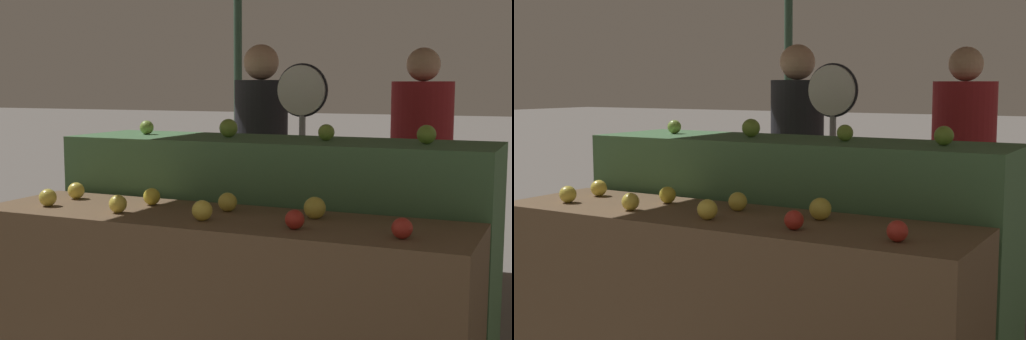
{
  "view_description": "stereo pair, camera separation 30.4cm",
  "coord_description": "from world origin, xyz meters",
  "views": [
    {
      "loc": [
        1.28,
        -2.45,
        1.4
      ],
      "look_at": [
        0.04,
        0.3,
        1.03
      ],
      "focal_mm": 50.0,
      "sensor_mm": 36.0,
      "label": 1
    },
    {
      "loc": [
        1.55,
        -2.31,
        1.4
      ],
      "look_at": [
        0.04,
        0.3,
        1.03
      ],
      "focal_mm": 50.0,
      "sensor_mm": 36.0,
      "label": 2
    }
  ],
  "objects": [
    {
      "name": "apple_front_0",
      "position": [
        -0.75,
        -0.1,
        0.92
      ],
      "size": [
        0.07,
        0.07,
        0.07
      ],
      "primitive_type": "sphere",
      "color": "gold",
      "rests_on": "display_counter_front"
    },
    {
      "name": "apple_back_1",
      "position": [
        -0.25,
        0.61,
        1.19
      ],
      "size": [
        0.09,
        0.09,
        0.09
      ],
      "primitive_type": "sphere",
      "color": "#84AD3D",
      "rests_on": "display_counter_back"
    },
    {
      "name": "produce_scale",
      "position": [
        -0.1,
        1.21,
        1.1
      ],
      "size": [
        0.29,
        0.2,
        1.51
      ],
      "color": "#99999E",
      "rests_on": "ground_plane"
    },
    {
      "name": "apple_front_8",
      "position": [
        0.38,
        0.1,
        0.93
      ],
      "size": [
        0.09,
        0.09,
        0.09
      ],
      "primitive_type": "sphere",
      "color": "gold",
      "rests_on": "display_counter_front"
    },
    {
      "name": "apple_back_0",
      "position": [
        -0.71,
        0.61,
        1.18
      ],
      "size": [
        0.07,
        0.07,
        0.07
      ],
      "primitive_type": "sphere",
      "color": "#8EB247",
      "rests_on": "display_counter_back"
    },
    {
      "name": "apple_front_2",
      "position": [
        0.0,
        -0.11,
        0.92
      ],
      "size": [
        0.08,
        0.08,
        0.08
      ],
      "primitive_type": "sphere",
      "color": "yellow",
      "rests_on": "display_counter_front"
    },
    {
      "name": "apple_front_5",
      "position": [
        -0.77,
        0.11,
        0.92
      ],
      "size": [
        0.08,
        0.08,
        0.08
      ],
      "primitive_type": "sphere",
      "color": "yellow",
      "rests_on": "display_counter_front"
    },
    {
      "name": "apple_back_3",
      "position": [
        0.7,
        0.6,
        1.18
      ],
      "size": [
        0.08,
        0.08,
        0.08
      ],
      "primitive_type": "sphere",
      "color": "#7AA338",
      "rests_on": "display_counter_back"
    },
    {
      "name": "apple_front_6",
      "position": [
        -0.37,
        0.11,
        0.92
      ],
      "size": [
        0.07,
        0.07,
        0.07
      ],
      "primitive_type": "sphere",
      "color": "gold",
      "rests_on": "display_counter_front"
    },
    {
      "name": "apple_back_2",
      "position": [
        0.25,
        0.61,
        1.18
      ],
      "size": [
        0.07,
        0.07,
        0.07
      ],
      "primitive_type": "sphere",
      "color": "#84AD3D",
      "rests_on": "display_counter_back"
    },
    {
      "name": "person_customer_left",
      "position": [
        0.37,
        2.14,
        0.93
      ],
      "size": [
        0.43,
        0.43,
        1.63
      ],
      "rotation": [
        0.0,
        0.0,
        3.04
      ],
      "color": "#2D2D38",
      "rests_on": "ground_plane"
    },
    {
      "name": "display_counter_back",
      "position": [
        0.0,
        0.6,
        0.57
      ],
      "size": [
        2.01,
        0.55,
        1.14
      ],
      "primitive_type": "cube",
      "color": "#4C7A4C",
      "rests_on": "ground_plane"
    },
    {
      "name": "apple_front_7",
      "position": [
        0.0,
        0.1,
        0.92
      ],
      "size": [
        0.08,
        0.08,
        0.08
      ],
      "primitive_type": "sphere",
      "color": "gold",
      "rests_on": "display_counter_front"
    },
    {
      "name": "person_vendor_at_scale",
      "position": [
        -0.48,
        1.53,
        0.95
      ],
      "size": [
        0.38,
        0.38,
        1.64
      ],
      "rotation": [
        0.0,
        0.0,
        2.97
      ],
      "color": "#2D2D38",
      "rests_on": "ground_plane"
    },
    {
      "name": "apple_front_3",
      "position": [
        0.38,
        -0.12,
        0.92
      ],
      "size": [
        0.07,
        0.07,
        0.07
      ],
      "primitive_type": "sphere",
      "color": "#AD281E",
      "rests_on": "display_counter_front"
    },
    {
      "name": "apple_front_1",
      "position": [
        -0.39,
        -0.11,
        0.92
      ],
      "size": [
        0.07,
        0.07,
        0.07
      ],
      "primitive_type": "sphere",
      "color": "yellow",
      "rests_on": "display_counter_front"
    },
    {
      "name": "apple_front_4",
      "position": [
        0.76,
        -0.12,
        0.92
      ],
      "size": [
        0.07,
        0.07,
        0.07
      ],
      "primitive_type": "sphere",
      "color": "#B72D23",
      "rests_on": "display_counter_front"
    },
    {
      "name": "display_counter_front",
      "position": [
        0.0,
        0.0,
        0.44
      ],
      "size": [
        2.01,
        0.55,
        0.88
      ],
      "primitive_type": "cube",
      "color": "brown",
      "rests_on": "ground_plane"
    }
  ]
}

